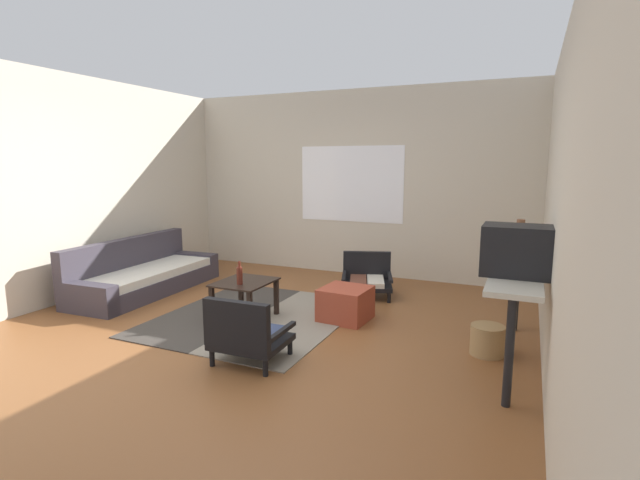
{
  "coord_description": "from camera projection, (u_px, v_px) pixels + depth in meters",
  "views": [
    {
      "loc": [
        2.42,
        -3.57,
        1.66
      ],
      "look_at": [
        0.37,
        1.05,
        0.83
      ],
      "focal_mm": 26.47,
      "sensor_mm": 36.0,
      "label": 1
    }
  ],
  "objects": [
    {
      "name": "glass_bottle",
      "position": [
        240.0,
        275.0,
        4.84
      ],
      "size": [
        0.06,
        0.06,
        0.24
      ],
      "color": "#5B2319",
      "rests_on": "coffee_table"
    },
    {
      "name": "armchair_by_window",
      "position": [
        367.0,
        277.0,
        5.94
      ],
      "size": [
        0.76,
        0.73,
        0.53
      ],
      "color": "black",
      "rests_on": "ground"
    },
    {
      "name": "coffee_table",
      "position": [
        245.0,
        289.0,
        4.99
      ],
      "size": [
        0.54,
        0.62,
        0.42
      ],
      "color": "black",
      "rests_on": "ground"
    },
    {
      "name": "side_wall_right",
      "position": [
        565.0,
        205.0,
        3.44
      ],
      "size": [
        0.12,
        6.6,
        2.7
      ],
      "primitive_type": "cube",
      "color": "beige",
      "rests_on": "ground"
    },
    {
      "name": "armchair_striped_foreground",
      "position": [
        247.0,
        334.0,
        3.89
      ],
      "size": [
        0.6,
        0.55,
        0.58
      ],
      "color": "black",
      "rests_on": "ground"
    },
    {
      "name": "console_shelf",
      "position": [
        516.0,
        278.0,
        3.87
      ],
      "size": [
        0.38,
        1.75,
        0.81
      ],
      "color": "beige",
      "rests_on": "ground"
    },
    {
      "name": "far_wall_with_window",
      "position": [
        352.0,
        184.0,
        6.99
      ],
      "size": [
        5.6,
        0.13,
        2.7
      ],
      "color": "beige",
      "rests_on": "ground"
    },
    {
      "name": "ottoman_orange",
      "position": [
        346.0,
        304.0,
        5.01
      ],
      "size": [
        0.52,
        0.52,
        0.35
      ],
      "primitive_type": "cube",
      "rotation": [
        0.0,
        0.0,
        -0.07
      ],
      "color": "#993D28",
      "rests_on": "ground"
    },
    {
      "name": "wicker_basket",
      "position": [
        487.0,
        340.0,
        4.1
      ],
      "size": [
        0.29,
        0.29,
        0.26
      ],
      "primitive_type": "cylinder",
      "color": "#9E7A4C",
      "rests_on": "ground"
    },
    {
      "name": "clay_vase",
      "position": [
        519.0,
        243.0,
        4.29
      ],
      "size": [
        0.19,
        0.19,
        0.34
      ],
      "color": "brown",
      "rests_on": "console_shelf"
    },
    {
      "name": "ground_plane",
      "position": [
        240.0,
        340.0,
        4.46
      ],
      "size": [
        7.8,
        7.8,
        0.0
      ],
      "primitive_type": "plane",
      "color": "brown"
    },
    {
      "name": "couch",
      "position": [
        143.0,
        276.0,
        6.11
      ],
      "size": [
        0.86,
        2.13,
        0.68
      ],
      "color": "#38333D",
      "rests_on": "ground"
    },
    {
      "name": "crt_television",
      "position": [
        517.0,
        250.0,
        3.57
      ],
      "size": [
        0.51,
        0.36,
        0.38
      ],
      "color": "black",
      "rests_on": "console_shelf"
    },
    {
      "name": "side_wall_left",
      "position": [
        61.0,
        189.0,
        5.57
      ],
      "size": [
        0.12,
        6.6,
        2.7
      ],
      "primitive_type": "cube",
      "color": "beige",
      "rests_on": "ground"
    },
    {
      "name": "area_rug",
      "position": [
        255.0,
        317.0,
        5.12
      ],
      "size": [
        1.9,
        2.21,
        0.01
      ],
      "color": "#38332D",
      "rests_on": "ground"
    }
  ]
}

